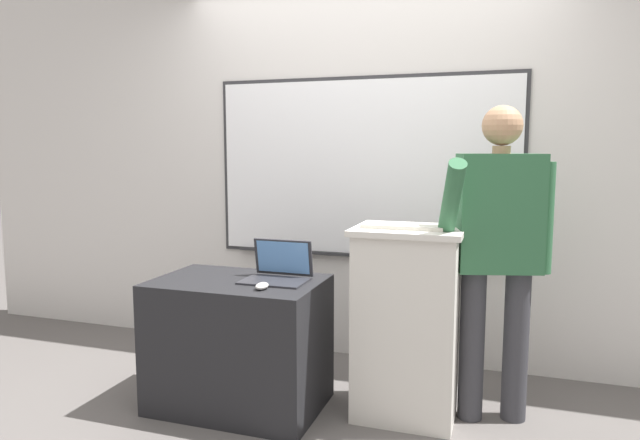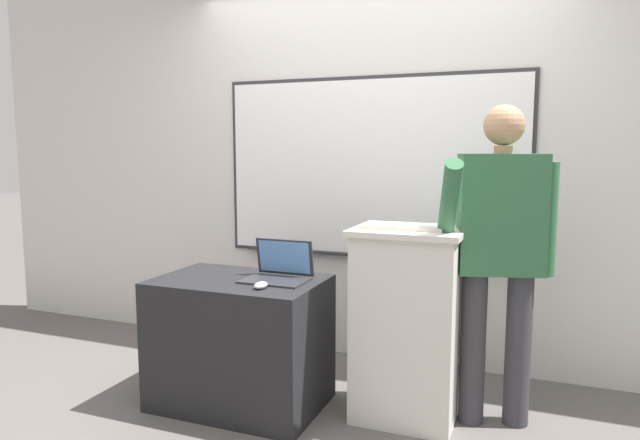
{
  "view_description": "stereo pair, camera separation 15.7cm",
  "coord_description": "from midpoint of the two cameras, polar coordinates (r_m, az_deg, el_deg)",
  "views": [
    {
      "loc": [
        0.93,
        -2.45,
        1.43
      ],
      "look_at": [
        -0.02,
        0.39,
        1.06
      ],
      "focal_mm": 32.0,
      "sensor_mm": 36.0,
      "label": 1
    },
    {
      "loc": [
        1.08,
        -2.39,
        1.43
      ],
      "look_at": [
        -0.02,
        0.39,
        1.06
      ],
      "focal_mm": 32.0,
      "sensor_mm": 36.0,
      "label": 2
    }
  ],
  "objects": [
    {
      "name": "back_wall",
      "position": [
        3.89,
        6.57,
        6.04
      ],
      "size": [
        6.4,
        0.17,
        2.73
      ],
      "color": "silver",
      "rests_on": "ground_plane"
    },
    {
      "name": "lectern_podium",
      "position": [
        3.11,
        10.18,
        -10.14
      ],
      "size": [
        0.57,
        0.47,
        1.02
      ],
      "color": "beige",
      "rests_on": "ground_plane"
    },
    {
      "name": "side_desk",
      "position": [
        3.28,
        -6.6,
        -12.03
      ],
      "size": [
        0.92,
        0.61,
        0.72
      ],
      "color": "black",
      "rests_on": "ground_plane"
    },
    {
      "name": "person_presenter",
      "position": [
        3.05,
        18.92,
        -2.34
      ],
      "size": [
        0.59,
        0.61,
        1.65
      ],
      "rotation": [
        0.0,
        0.0,
        0.27
      ],
      "color": "#333338",
      "rests_on": "ground_plane"
    },
    {
      "name": "laptop",
      "position": [
        3.15,
        -2.59,
        -4.78
      ],
      "size": [
        0.35,
        0.28,
        0.21
      ],
      "color": "#28282D",
      "rests_on": "side_desk"
    },
    {
      "name": "wireless_keyboard",
      "position": [
        2.95,
        9.74,
        -0.74
      ],
      "size": [
        0.42,
        0.12,
        0.02
      ],
      "color": "beige",
      "rests_on": "lectern_podium"
    },
    {
      "name": "computer_mouse_by_laptop",
      "position": [
        2.95,
        -4.42,
        -6.53
      ],
      "size": [
        0.06,
        0.1,
        0.03
      ],
      "color": "silver",
      "rests_on": "side_desk"
    }
  ]
}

